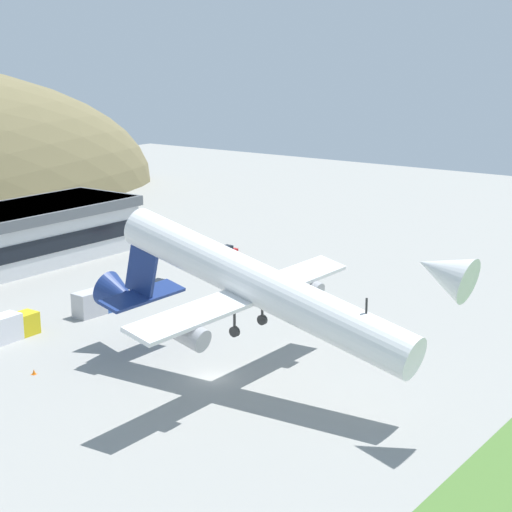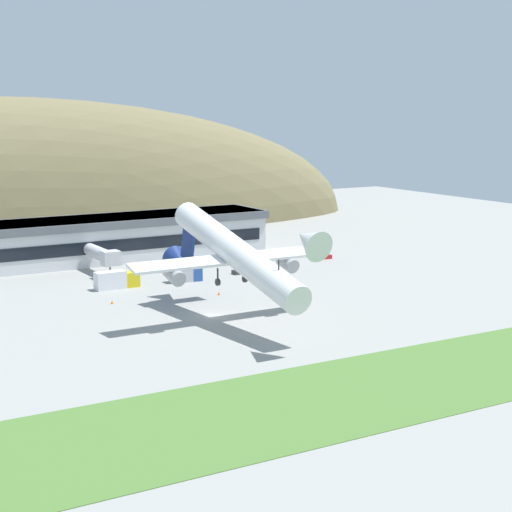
{
  "view_description": "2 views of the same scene",
  "coord_description": "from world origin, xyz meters",
  "px_view_note": "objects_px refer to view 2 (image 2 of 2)",
  "views": [
    {
      "loc": [
        -66.4,
        -54.91,
        34.74
      ],
      "look_at": [
        4.85,
        -2.26,
        12.92
      ],
      "focal_mm": 60.0,
      "sensor_mm": 36.0,
      "label": 1
    },
    {
      "loc": [
        -61.63,
        -117.97,
        33.22
      ],
      "look_at": [
        3.03,
        -8.58,
        10.8
      ],
      "focal_mm": 60.0,
      "sensor_mm": 36.0,
      "label": 2
    }
  ],
  "objects_px": {
    "traffic_cone_1": "(112,302)",
    "cargo_airplane": "(234,254)",
    "service_car_1": "(322,256)",
    "terminal_building": "(74,238)",
    "jetway_0": "(102,255)",
    "box_truck": "(116,280)",
    "traffic_cone_0": "(219,293)",
    "fuel_truck": "(185,274)",
    "service_car_0": "(242,270)"
  },
  "relations": [
    {
      "from": "jetway_0",
      "to": "traffic_cone_0",
      "type": "height_order",
      "value": "jetway_0"
    },
    {
      "from": "jetway_0",
      "to": "traffic_cone_0",
      "type": "xyz_separation_m",
      "value": [
        11.09,
        -28.27,
        -3.71
      ]
    },
    {
      "from": "cargo_airplane",
      "to": "box_truck",
      "type": "distance_m",
      "value": 34.27
    },
    {
      "from": "box_truck",
      "to": "fuel_truck",
      "type": "bearing_deg",
      "value": -3.38
    },
    {
      "from": "box_truck",
      "to": "terminal_building",
      "type": "bearing_deg",
      "value": 86.31
    },
    {
      "from": "jetway_0",
      "to": "service_car_1",
      "type": "bearing_deg",
      "value": -9.32
    },
    {
      "from": "service_car_1",
      "to": "fuel_truck",
      "type": "height_order",
      "value": "fuel_truck"
    },
    {
      "from": "terminal_building",
      "to": "jetway_0",
      "type": "xyz_separation_m",
      "value": [
        0.67,
        -14.94,
        -1.33
      ]
    },
    {
      "from": "traffic_cone_1",
      "to": "service_car_1",
      "type": "bearing_deg",
      "value": 17.27
    },
    {
      "from": "box_truck",
      "to": "traffic_cone_1",
      "type": "distance_m",
      "value": 12.61
    },
    {
      "from": "service_car_1",
      "to": "terminal_building",
      "type": "bearing_deg",
      "value": 154.82
    },
    {
      "from": "jetway_0",
      "to": "fuel_truck",
      "type": "relative_size",
      "value": 2.16
    },
    {
      "from": "cargo_airplane",
      "to": "traffic_cone_1",
      "type": "height_order",
      "value": "cargo_airplane"
    },
    {
      "from": "cargo_airplane",
      "to": "service_car_1",
      "type": "height_order",
      "value": "cargo_airplane"
    },
    {
      "from": "jetway_0",
      "to": "cargo_airplane",
      "type": "height_order",
      "value": "cargo_airplane"
    },
    {
      "from": "terminal_building",
      "to": "fuel_truck",
      "type": "bearing_deg",
      "value": -68.33
    },
    {
      "from": "jetway_0",
      "to": "cargo_airplane",
      "type": "bearing_deg",
      "value": -84.77
    },
    {
      "from": "jetway_0",
      "to": "fuel_truck",
      "type": "bearing_deg",
      "value": -52.78
    },
    {
      "from": "service_car_1",
      "to": "box_truck",
      "type": "bearing_deg",
      "value": -173.32
    },
    {
      "from": "terminal_building",
      "to": "service_car_0",
      "type": "height_order",
      "value": "terminal_building"
    },
    {
      "from": "traffic_cone_0",
      "to": "traffic_cone_1",
      "type": "relative_size",
      "value": 1.0
    },
    {
      "from": "service_car_0",
      "to": "traffic_cone_0",
      "type": "relative_size",
      "value": 7.1
    },
    {
      "from": "service_car_1",
      "to": "traffic_cone_0",
      "type": "xyz_separation_m",
      "value": [
        -36.68,
        -20.44,
        -0.36
      ]
    },
    {
      "from": "traffic_cone_0",
      "to": "cargo_airplane",
      "type": "bearing_deg",
      "value": -111.09
    },
    {
      "from": "terminal_building",
      "to": "cargo_airplane",
      "type": "xyz_separation_m",
      "value": [
        4.89,
        -61.02,
        5.32
      ]
    },
    {
      "from": "traffic_cone_0",
      "to": "traffic_cone_1",
      "type": "bearing_deg",
      "value": 170.48
    },
    {
      "from": "service_car_0",
      "to": "traffic_cone_0",
      "type": "xyz_separation_m",
      "value": [
        -13.34,
        -14.98,
        -0.33
      ]
    },
    {
      "from": "fuel_truck",
      "to": "traffic_cone_0",
      "type": "xyz_separation_m",
      "value": [
        0.05,
        -13.74,
        -1.25
      ]
    },
    {
      "from": "service_car_0",
      "to": "service_car_1",
      "type": "height_order",
      "value": "service_car_1"
    },
    {
      "from": "service_car_0",
      "to": "traffic_cone_1",
      "type": "xyz_separation_m",
      "value": [
        -32.22,
        -11.82,
        -0.33
      ]
    },
    {
      "from": "traffic_cone_0",
      "to": "terminal_building",
      "type": "bearing_deg",
      "value": 105.22
    },
    {
      "from": "terminal_building",
      "to": "box_truck",
      "type": "xyz_separation_m",
      "value": [
        -1.85,
        -28.67,
        -3.75
      ]
    },
    {
      "from": "jetway_0",
      "to": "service_car_0",
      "type": "distance_m",
      "value": 28.01
    },
    {
      "from": "fuel_truck",
      "to": "box_truck",
      "type": "height_order",
      "value": "fuel_truck"
    },
    {
      "from": "service_car_0",
      "to": "traffic_cone_1",
      "type": "relative_size",
      "value": 7.1
    },
    {
      "from": "cargo_airplane",
      "to": "terminal_building",
      "type": "bearing_deg",
      "value": 94.59
    },
    {
      "from": "terminal_building",
      "to": "service_car_0",
      "type": "distance_m",
      "value": 38.06
    },
    {
      "from": "jetway_0",
      "to": "traffic_cone_1",
      "type": "relative_size",
      "value": 23.34
    },
    {
      "from": "service_car_0",
      "to": "cargo_airplane",
      "type": "bearing_deg",
      "value": -121.64
    },
    {
      "from": "jetway_0",
      "to": "traffic_cone_1",
      "type": "xyz_separation_m",
      "value": [
        -7.79,
        -25.1,
        -3.71
      ]
    },
    {
      "from": "cargo_airplane",
      "to": "service_car_1",
      "type": "distance_m",
      "value": 58.81
    },
    {
      "from": "terminal_building",
      "to": "jetway_0",
      "type": "distance_m",
      "value": 15.01
    },
    {
      "from": "cargo_airplane",
      "to": "fuel_truck",
      "type": "distance_m",
      "value": 33.54
    },
    {
      "from": "cargo_airplane",
      "to": "service_car_1",
      "type": "bearing_deg",
      "value": 41.29
    },
    {
      "from": "traffic_cone_1",
      "to": "cargo_airplane",
      "type": "bearing_deg",
      "value": -60.2
    },
    {
      "from": "service_car_0",
      "to": "fuel_truck",
      "type": "distance_m",
      "value": 13.48
    },
    {
      "from": "terminal_building",
      "to": "traffic_cone_1",
      "type": "bearing_deg",
      "value": -100.08
    },
    {
      "from": "jetway_0",
      "to": "service_car_0",
      "type": "height_order",
      "value": "jetway_0"
    },
    {
      "from": "fuel_truck",
      "to": "traffic_cone_0",
      "type": "height_order",
      "value": "fuel_truck"
    },
    {
      "from": "fuel_truck",
      "to": "cargo_airplane",
      "type": "bearing_deg",
      "value": -102.19
    }
  ]
}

